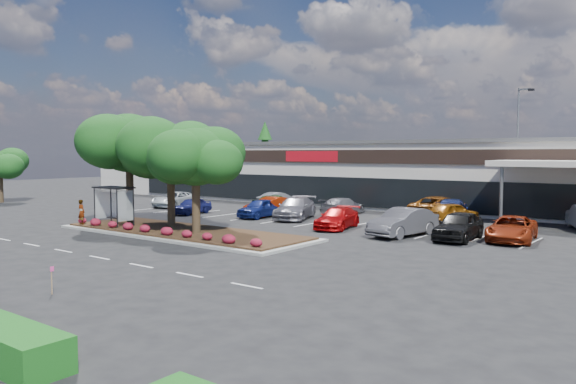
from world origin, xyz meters
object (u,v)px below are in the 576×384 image
Objects in this scene: light_pole at (518,159)px; car_0 at (174,199)px; survey_stake at (52,276)px; car_1 at (191,206)px.

light_pole is 2.02× the size of car_0.
car_1 is (-15.92, 21.65, 0.01)m from survey_stake.
survey_stake is at bearing -59.63° from car_1.
survey_stake is 33.19m from car_0.
light_pole is 30.78m from car_0.
light_pole reaches higher than survey_stake.
car_1 is at bearing 126.33° from survey_stake.
car_0 is (-27.96, -12.26, -3.91)m from light_pole.
car_0 is at bearing -156.32° from light_pole.
survey_stake is (-6.12, -37.25, -3.96)m from light_pole.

